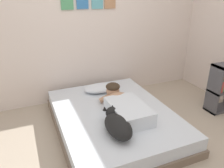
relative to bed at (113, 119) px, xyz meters
name	(u,v)px	position (x,y,z in m)	size (l,w,h in m)	color
ground_plane	(136,152)	(0.05, -0.57, -0.13)	(11.93, 11.93, 0.00)	tan
back_wall	(89,23)	(0.05, 1.11, 1.12)	(3.96, 0.12, 2.50)	silver
bed	(113,119)	(0.00, 0.00, 0.00)	(1.49, 1.95, 0.26)	#726051
pillow	(101,88)	(0.05, 0.64, 0.19)	(0.52, 0.32, 0.11)	silver
person_lying	(124,105)	(0.10, -0.09, 0.24)	(0.43, 0.92, 0.27)	silver
dog	(117,124)	(-0.15, -0.46, 0.24)	(0.26, 0.57, 0.21)	black
coffee_cup	(118,94)	(0.21, 0.35, 0.17)	(0.12, 0.09, 0.07)	white
cell_phone	(142,126)	(0.16, -0.48, 0.14)	(0.07, 0.14, 0.01)	black
bookshelf	(224,87)	(1.72, -0.19, 0.26)	(0.45, 0.24, 0.75)	#4C4C51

